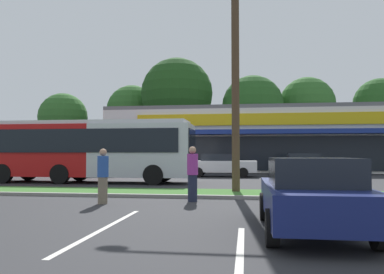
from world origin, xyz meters
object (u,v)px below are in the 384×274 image
at_px(city_bus, 86,149).
at_px(car_5, 312,195).
at_px(pedestrian_by_pole, 103,176).
at_px(utility_pole, 232,39).
at_px(car_2, 221,165).
at_px(car_0, 306,165).
at_px(car_1, 91,165).
at_px(pedestrian_mid, 193,174).

xyz_separation_m(city_bus, car_5, (9.72, -11.72, -1.01)).
height_order(car_5, pedestrian_by_pole, pedestrian_by_pole).
bearing_deg(car_5, utility_pole, 14.50).
bearing_deg(pedestrian_by_pole, city_bus, -22.68).
relative_size(city_bus, pedestrian_by_pole, 6.73).
bearing_deg(city_bus, car_5, -50.08).
bearing_deg(pedestrian_by_pole, car_5, -171.70).
bearing_deg(car_2, pedestrian_by_pole, -100.96).
bearing_deg(city_bus, car_0, 26.71).
relative_size(utility_pole, city_bus, 0.98).
xyz_separation_m(car_1, pedestrian_by_pole, (6.07, -13.74, 0.14)).
bearing_deg(pedestrian_mid, pedestrian_by_pole, -84.19).
bearing_deg(car_5, pedestrian_by_pole, 57.52).
distance_m(car_1, pedestrian_by_pole, 15.02).
xyz_separation_m(car_2, car_5, (2.94, -17.70, -0.02)).
distance_m(city_bus, car_2, 9.09).
xyz_separation_m(utility_pole, car_2, (-1.15, 10.79, -5.19)).
relative_size(car_1, pedestrian_by_pole, 2.46).
distance_m(city_bus, car_0, 13.72).
xyz_separation_m(utility_pole, car_0, (4.32, 10.91, -5.18)).
bearing_deg(city_bus, car_2, 41.65).
relative_size(utility_pole, pedestrian_mid, 6.30).
height_order(utility_pole, pedestrian_by_pole, utility_pole).
bearing_deg(car_1, city_bus, -70.24).
bearing_deg(car_0, city_bus, -153.55).
bearing_deg(pedestrian_by_pole, utility_pole, -98.79).
height_order(utility_pole, car_1, utility_pole).
relative_size(car_1, car_5, 1.00).
height_order(city_bus, car_5, city_bus).
bearing_deg(car_5, car_0, -8.10).
height_order(utility_pole, car_2, utility_pole).
distance_m(utility_pole, car_5, 8.84).
xyz_separation_m(city_bus, pedestrian_by_pole, (4.05, -8.12, -0.91)).
xyz_separation_m(car_0, pedestrian_by_pole, (-8.20, -14.21, 0.07)).
relative_size(car_2, pedestrian_mid, 2.61).
xyz_separation_m(car_0, pedestrian_mid, (-5.53, -13.25, 0.11)).
xyz_separation_m(car_1, car_2, (8.80, 0.35, 0.06)).
xyz_separation_m(city_bus, pedestrian_mid, (6.72, -7.16, -0.87)).
bearing_deg(car_1, utility_pole, -46.36).
bearing_deg(car_1, car_2, 2.29).
relative_size(utility_pole, car_5, 2.68).
xyz_separation_m(utility_pole, pedestrian_by_pole, (-3.88, -3.30, -5.11)).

